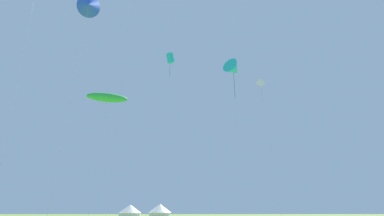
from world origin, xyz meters
name	(u,v)px	position (x,y,z in m)	size (l,w,h in m)	color
kite_cyan_delta	(233,69)	(7.03, 41.12, 24.35)	(4.02, 4.05, 26.00)	#1EB7CC
kite_cyan_box	(170,58)	(-4.39, 50.17, 31.44)	(1.76, 1.71, 32.62)	#1EB7CC
kite_orange_diamond	(130,8)	(-10.31, 37.30, 33.57)	(1.21, 1.65, 37.32)	orange
kite_white_diamond	(261,88)	(10.03, 35.78, 18.51)	(1.45, 2.05, 20.17)	white
kite_blue_delta	(89,5)	(-9.27, 18.78, 19.10)	(2.89, 3.14, 20.42)	blue
kite_green_parafoil	(107,98)	(-8.54, 24.60, 12.59)	(4.28, 2.61, 13.26)	green
festival_tent_left	(130,212)	(-13.25, 64.10, 1.77)	(4.92, 4.92, 3.20)	white
festival_tent_right	(160,211)	(-6.78, 64.10, 1.84)	(5.11, 5.11, 3.32)	white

